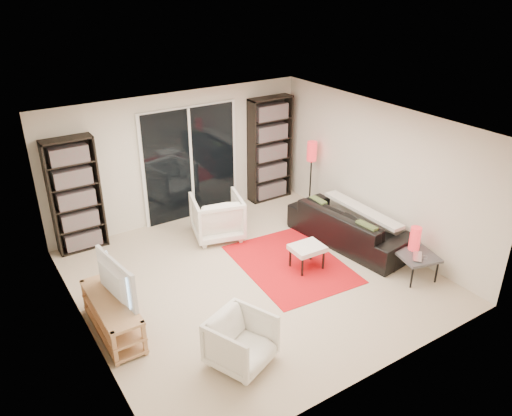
{
  "coord_description": "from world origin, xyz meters",
  "views": [
    {
      "loc": [
        -3.49,
        -5.5,
        4.32
      ],
      "look_at": [
        0.25,
        0.3,
        1.0
      ],
      "focal_mm": 35.0,
      "sensor_mm": 36.0,
      "label": 1
    }
  ],
  "objects_px": {
    "sofa": "(350,226)",
    "tv_stand": "(113,315)",
    "bookshelf_right": "(270,149)",
    "floor_lamp": "(312,158)",
    "armchair_front": "(241,341)",
    "ottoman": "(307,249)",
    "side_table": "(417,257)",
    "bookshelf_left": "(75,196)",
    "armchair_back": "(217,217)"
  },
  "relations": [
    {
      "from": "sofa",
      "to": "tv_stand",
      "type": "bearing_deg",
      "value": 84.65
    },
    {
      "from": "armchair_front",
      "to": "bookshelf_right",
      "type": "bearing_deg",
      "value": 29.11
    },
    {
      "from": "armchair_back",
      "to": "floor_lamp",
      "type": "bearing_deg",
      "value": -163.56
    },
    {
      "from": "bookshelf_left",
      "to": "sofa",
      "type": "relative_size",
      "value": 0.88
    },
    {
      "from": "bookshelf_right",
      "to": "ottoman",
      "type": "height_order",
      "value": "bookshelf_right"
    },
    {
      "from": "armchair_front",
      "to": "floor_lamp",
      "type": "height_order",
      "value": "floor_lamp"
    },
    {
      "from": "tv_stand",
      "to": "side_table",
      "type": "distance_m",
      "value": 4.5
    },
    {
      "from": "ottoman",
      "to": "armchair_front",
      "type": "bearing_deg",
      "value": -147.72
    },
    {
      "from": "bookshelf_right",
      "to": "ottoman",
      "type": "relative_size",
      "value": 4.01
    },
    {
      "from": "tv_stand",
      "to": "armchair_front",
      "type": "bearing_deg",
      "value": -51.58
    },
    {
      "from": "sofa",
      "to": "side_table",
      "type": "xyz_separation_m",
      "value": [
        0.11,
        -1.38,
        0.04
      ]
    },
    {
      "from": "bookshelf_right",
      "to": "armchair_front",
      "type": "bearing_deg",
      "value": -128.29
    },
    {
      "from": "armchair_back",
      "to": "ottoman",
      "type": "xyz_separation_m",
      "value": [
        0.68,
        -1.68,
        -0.05
      ]
    },
    {
      "from": "bookshelf_right",
      "to": "ottoman",
      "type": "bearing_deg",
      "value": -112.03
    },
    {
      "from": "sofa",
      "to": "armchair_back",
      "type": "distance_m",
      "value": 2.3
    },
    {
      "from": "bookshelf_left",
      "to": "armchair_front",
      "type": "distance_m",
      "value": 3.97
    },
    {
      "from": "ottoman",
      "to": "floor_lamp",
      "type": "relative_size",
      "value": 0.38
    },
    {
      "from": "side_table",
      "to": "floor_lamp",
      "type": "xyz_separation_m",
      "value": [
        0.18,
        2.84,
        0.69
      ]
    },
    {
      "from": "sofa",
      "to": "ottoman",
      "type": "relative_size",
      "value": 4.25
    },
    {
      "from": "sofa",
      "to": "armchair_front",
      "type": "relative_size",
      "value": 3.16
    },
    {
      "from": "bookshelf_left",
      "to": "ottoman",
      "type": "relative_size",
      "value": 3.73
    },
    {
      "from": "sofa",
      "to": "floor_lamp",
      "type": "height_order",
      "value": "floor_lamp"
    },
    {
      "from": "armchair_back",
      "to": "side_table",
      "type": "distance_m",
      "value": 3.4
    },
    {
      "from": "ottoman",
      "to": "side_table",
      "type": "relative_size",
      "value": 0.79
    },
    {
      "from": "sofa",
      "to": "floor_lamp",
      "type": "distance_m",
      "value": 1.66
    },
    {
      "from": "armchair_back",
      "to": "side_table",
      "type": "height_order",
      "value": "armchair_back"
    },
    {
      "from": "tv_stand",
      "to": "ottoman",
      "type": "height_order",
      "value": "tv_stand"
    },
    {
      "from": "armchair_back",
      "to": "ottoman",
      "type": "relative_size",
      "value": 1.64
    },
    {
      "from": "ottoman",
      "to": "side_table",
      "type": "distance_m",
      "value": 1.67
    },
    {
      "from": "sofa",
      "to": "armchair_front",
      "type": "distance_m",
      "value": 3.45
    },
    {
      "from": "bookshelf_left",
      "to": "sofa",
      "type": "distance_m",
      "value": 4.61
    },
    {
      "from": "floor_lamp",
      "to": "tv_stand",
      "type": "bearing_deg",
      "value": -160.71
    },
    {
      "from": "tv_stand",
      "to": "bookshelf_left",
      "type": "bearing_deg",
      "value": 83.56
    },
    {
      "from": "armchair_back",
      "to": "armchair_front",
      "type": "relative_size",
      "value": 1.22
    },
    {
      "from": "bookshelf_left",
      "to": "armchair_front",
      "type": "height_order",
      "value": "bookshelf_left"
    },
    {
      "from": "tv_stand",
      "to": "sofa",
      "type": "height_order",
      "value": "sofa"
    },
    {
      "from": "bookshelf_right",
      "to": "armchair_back",
      "type": "bearing_deg",
      "value": -152.57
    },
    {
      "from": "bookshelf_left",
      "to": "side_table",
      "type": "distance_m",
      "value": 5.52
    },
    {
      "from": "bookshelf_right",
      "to": "side_table",
      "type": "relative_size",
      "value": 3.16
    },
    {
      "from": "tv_stand",
      "to": "armchair_back",
      "type": "distance_m",
      "value": 2.85
    },
    {
      "from": "ottoman",
      "to": "bookshelf_left",
      "type": "bearing_deg",
      "value": 137.47
    },
    {
      "from": "armchair_front",
      "to": "side_table",
      "type": "relative_size",
      "value": 1.06
    },
    {
      "from": "floor_lamp",
      "to": "bookshelf_left",
      "type": "bearing_deg",
      "value": 168.53
    },
    {
      "from": "bookshelf_left",
      "to": "ottoman",
      "type": "bearing_deg",
      "value": -42.53
    },
    {
      "from": "bookshelf_right",
      "to": "floor_lamp",
      "type": "height_order",
      "value": "bookshelf_right"
    },
    {
      "from": "ottoman",
      "to": "armchair_back",
      "type": "bearing_deg",
      "value": 112.18
    },
    {
      "from": "side_table",
      "to": "sofa",
      "type": "bearing_deg",
      "value": 94.65
    },
    {
      "from": "sofa",
      "to": "armchair_back",
      "type": "xyz_separation_m",
      "value": [
        -1.81,
        1.42,
        0.07
      ]
    },
    {
      "from": "armchair_front",
      "to": "ottoman",
      "type": "bearing_deg",
      "value": 9.68
    },
    {
      "from": "armchair_front",
      "to": "ottoman",
      "type": "distance_m",
      "value": 2.34
    }
  ]
}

